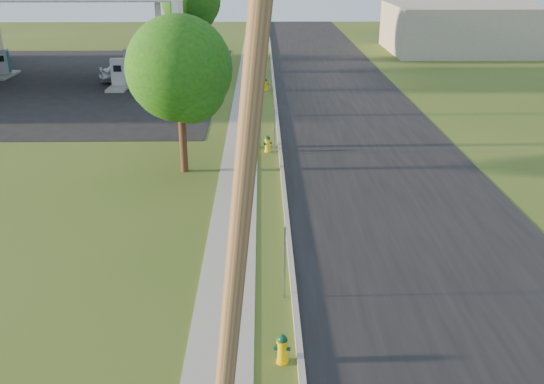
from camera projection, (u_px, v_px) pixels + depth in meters
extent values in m
cube|color=black|center=(401.00, 207.00, 20.90)|extent=(8.00, 120.00, 0.02)
cube|color=gray|center=(286.00, 206.00, 20.81)|extent=(0.15, 120.00, 0.15)
cube|color=#9C998E|center=(235.00, 208.00, 20.80)|extent=(1.50, 120.00, 0.03)
cube|color=black|center=(30.00, 82.00, 41.01)|extent=(26.00, 28.00, 0.02)
cylinder|color=brown|center=(241.00, 206.00, 8.84)|extent=(1.31, 0.32, 9.48)
cylinder|color=brown|center=(254.00, 36.00, 25.51)|extent=(0.32, 0.32, 9.80)
cylinder|color=brown|center=(257.00, 5.00, 42.30)|extent=(0.49, 0.32, 9.50)
cube|color=gray|center=(285.00, 263.00, 15.07)|extent=(0.05, 0.04, 2.00)
cube|color=gray|center=(275.00, 132.00, 26.04)|extent=(0.05, 0.04, 2.00)
cube|color=gray|center=(270.00, 77.00, 37.38)|extent=(0.05, 0.04, 2.00)
cylinder|color=silver|center=(160.00, 48.00, 37.09)|extent=(0.36, 0.36, 5.50)
cylinder|color=silver|center=(175.00, 34.00, 43.22)|extent=(0.36, 0.36, 5.50)
cube|color=gray|center=(120.00, 87.00, 39.23)|extent=(1.20, 3.20, 0.18)
cube|color=#9EA0A3|center=(118.00, 72.00, 38.88)|extent=(0.90, 0.50, 1.70)
cube|color=#0D5A6C|center=(118.00, 72.00, 38.88)|extent=(0.94, 0.40, 1.50)
cube|color=black|center=(117.00, 69.00, 38.53)|extent=(0.50, 0.02, 0.40)
cube|color=gray|center=(5.00, 75.00, 42.80)|extent=(1.20, 3.20, 0.18)
cube|color=#9EA0A3|center=(2.00, 62.00, 42.45)|extent=(0.90, 0.50, 1.70)
cube|color=#0D5A6C|center=(2.00, 62.00, 42.45)|extent=(0.94, 0.40, 1.50)
cube|color=black|center=(0.00, 59.00, 42.11)|extent=(0.50, 0.02, 0.40)
cube|color=gray|center=(132.00, 75.00, 42.95)|extent=(1.20, 3.20, 0.18)
cube|color=#9EA0A3|center=(131.00, 61.00, 42.59)|extent=(0.90, 0.50, 1.70)
cube|color=#0D5A6C|center=(131.00, 61.00, 42.59)|extent=(0.94, 0.40, 1.50)
cube|color=black|center=(130.00, 58.00, 42.25)|extent=(0.50, 0.02, 0.40)
cylinder|color=gray|center=(181.00, 70.00, 31.45)|extent=(0.24, 0.24, 5.00)
cube|color=silver|center=(177.00, 4.00, 30.23)|extent=(0.30, 2.00, 2.00)
cube|color=gray|center=(470.00, 28.00, 52.90)|extent=(14.00, 10.00, 4.00)
cylinder|color=#3A2519|center=(183.00, 133.00, 23.80)|extent=(0.30, 0.30, 3.17)
sphere|color=#1B4A0D|center=(179.00, 68.00, 22.86)|extent=(4.05, 4.05, 4.05)
sphere|color=#1B4A0D|center=(190.00, 87.00, 22.82)|extent=(2.79, 2.79, 2.79)
cylinder|color=#3A2519|center=(193.00, 38.00, 48.38)|extent=(0.30, 0.30, 3.63)
sphere|color=#1B4A0D|center=(191.00, 0.00, 47.31)|extent=(4.64, 4.64, 4.64)
sphere|color=#1B4A0D|center=(196.00, 10.00, 47.30)|extent=(3.19, 3.19, 3.19)
cylinder|color=#FFC501|center=(282.00, 361.00, 13.01)|extent=(0.27, 0.27, 0.06)
cylinder|color=#FFC501|center=(282.00, 351.00, 12.92)|extent=(0.21, 0.21, 0.57)
cylinder|color=#FFC501|center=(282.00, 341.00, 12.82)|extent=(0.27, 0.27, 0.04)
sphere|color=#0B3B23|center=(282.00, 340.00, 12.81)|extent=(0.22, 0.22, 0.22)
cylinder|color=#0B3B23|center=(282.00, 335.00, 12.77)|extent=(0.05, 0.05, 0.06)
cylinder|color=#0B3B23|center=(281.00, 352.00, 12.77)|extent=(0.13, 0.14, 0.10)
cylinder|color=#0B3B23|center=(276.00, 347.00, 12.92)|extent=(0.11, 0.11, 0.09)
cylinder|color=#0B3B23|center=(288.00, 349.00, 12.86)|extent=(0.11, 0.11, 0.09)
cylinder|color=yellow|center=(268.00, 151.00, 26.71)|extent=(0.28, 0.28, 0.06)
cylinder|color=yellow|center=(268.00, 145.00, 26.61)|extent=(0.22, 0.22, 0.61)
cylinder|color=yellow|center=(268.00, 139.00, 26.52)|extent=(0.28, 0.28, 0.04)
sphere|color=#0B3A19|center=(268.00, 139.00, 26.50)|extent=(0.23, 0.23, 0.23)
cylinder|color=#0B3A19|center=(268.00, 136.00, 26.46)|extent=(0.05, 0.05, 0.06)
cylinder|color=#0B3A19|center=(268.00, 144.00, 26.46)|extent=(0.14, 0.15, 0.11)
cylinder|color=#0B3A19|center=(264.00, 144.00, 26.55)|extent=(0.12, 0.12, 0.09)
cylinder|color=#0B3A19|center=(271.00, 143.00, 26.62)|extent=(0.12, 0.12, 0.09)
cylinder|color=#FEC100|center=(266.00, 90.00, 38.47)|extent=(0.30, 0.30, 0.06)
cylinder|color=#FEC100|center=(266.00, 86.00, 38.36)|extent=(0.24, 0.24, 0.65)
cylinder|color=#FEC100|center=(266.00, 81.00, 38.26)|extent=(0.30, 0.30, 0.04)
sphere|color=#0B3713|center=(266.00, 81.00, 38.24)|extent=(0.25, 0.25, 0.25)
cylinder|color=#0B3713|center=(266.00, 79.00, 38.19)|extent=(0.05, 0.05, 0.06)
cylinder|color=#0B3713|center=(266.00, 85.00, 38.20)|extent=(0.15, 0.16, 0.12)
cylinder|color=#0B3713|center=(263.00, 85.00, 38.28)|extent=(0.13, 0.13, 0.10)
cylinder|color=#0B3713|center=(268.00, 84.00, 38.38)|extent=(0.13, 0.13, 0.10)
imported|color=#B0B2B7|center=(132.00, 71.00, 40.83)|extent=(4.65, 3.03, 1.47)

